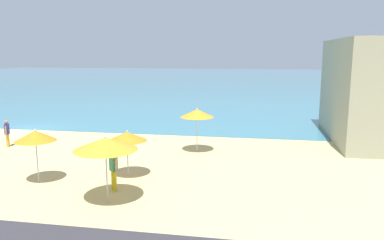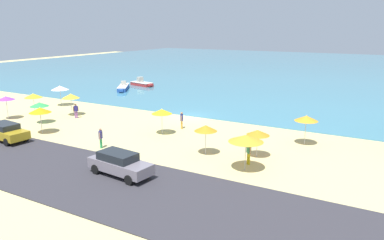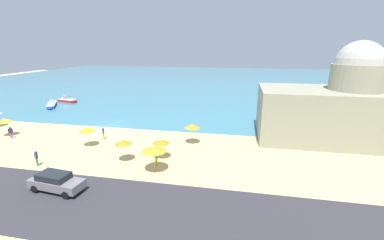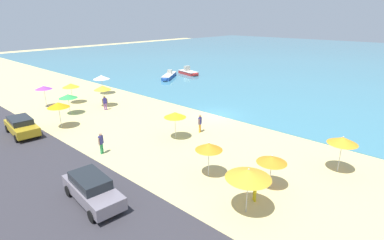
# 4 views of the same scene
# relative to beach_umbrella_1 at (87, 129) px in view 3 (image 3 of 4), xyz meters

# --- Properties ---
(ground_plane) EXTENTS (160.00, 160.00, 0.00)m
(ground_plane) POSITION_rel_beach_umbrella_1_xyz_m (-1.23, 7.25, -2.10)
(ground_plane) COLOR #CDBE7D
(sea) EXTENTS (150.00, 110.00, 0.05)m
(sea) POSITION_rel_beach_umbrella_1_xyz_m (-1.23, 62.25, -2.08)
(sea) COLOR teal
(sea) RESTS_ON ground_plane
(beach_umbrella_1) EXTENTS (1.84, 1.84, 2.39)m
(beach_umbrella_1) POSITION_rel_beach_umbrella_1_xyz_m (0.00, 0.00, 0.00)
(beach_umbrella_1) COLOR #B2B2B7
(beach_umbrella_1) RESTS_ON ground_plane
(beach_umbrella_2) EXTENTS (1.79, 1.79, 2.15)m
(beach_umbrella_2) POSITION_rel_beach_umbrella_1_xyz_m (9.58, -1.58, -0.22)
(beach_umbrella_2) COLOR #B2B2B7
(beach_umbrella_2) RESTS_ON ground_plane
(beach_umbrella_3) EXTENTS (1.89, 1.89, 2.53)m
(beach_umbrella_3) POSITION_rel_beach_umbrella_1_xyz_m (11.98, 3.22, 0.14)
(beach_umbrella_3) COLOR #B2B2B7
(beach_umbrella_3) RESTS_ON ground_plane
(beach_umbrella_4) EXTENTS (1.74, 1.74, 2.36)m
(beach_umbrella_4) POSITION_rel_beach_umbrella_1_xyz_m (5.98, -2.97, -0.04)
(beach_umbrella_4) COLOR #B2B2B7
(beach_umbrella_4) RESTS_ON ground_plane
(beach_umbrella_6) EXTENTS (1.88, 1.88, 2.48)m
(beach_umbrella_6) POSITION_rel_beach_umbrella_1_xyz_m (-12.72, 1.21, 0.06)
(beach_umbrella_6) COLOR #B2B2B7
(beach_umbrella_6) RESTS_ON ground_plane
(beach_umbrella_7) EXTENTS (2.37, 2.37, 2.57)m
(beach_umbrella_7) POSITION_rel_beach_umbrella_1_xyz_m (9.83, -4.56, 0.16)
(beach_umbrella_7) COLOR #B2B2B7
(beach_umbrella_7) RESTS_ON ground_plane
(bather_0) EXTENTS (0.35, 0.52, 1.67)m
(bather_0) POSITION_rel_beach_umbrella_1_xyz_m (-2.01, -5.75, -1.17)
(bather_0) COLOR #309C58
(bather_0) RESTS_ON ground_plane
(bather_1) EXTENTS (0.34, 0.53, 1.63)m
(bather_1) POSITION_rel_beach_umbrella_1_xyz_m (0.59, 2.47, -1.19)
(bather_1) COLOR gold
(bather_1) RESTS_ON ground_plane
(bather_2) EXTENTS (0.36, 0.52, 1.58)m
(bather_2) POSITION_rel_beach_umbrella_1_xyz_m (-11.39, 0.55, -1.22)
(bather_2) COLOR #90509E
(bather_2) RESTS_ON ground_plane
(bather_3) EXTENTS (0.44, 0.42, 1.74)m
(bather_3) POSITION_rel_beach_umbrella_1_xyz_m (9.62, -3.37, -1.12)
(bather_3) COLOR gold
(bather_3) RESTS_ON ground_plane
(parked_car_0) EXTENTS (4.64, 2.16, 1.53)m
(parked_car_0) POSITION_rel_beach_umbrella_1_xyz_m (3.11, -9.49, -1.23)
(parked_car_0) COLOR slate
(parked_car_0) RESTS_ON coastal_road
(skiff_nearshore) EXTENTS (4.59, 2.51, 1.40)m
(skiff_nearshore) POSITION_rel_beach_umbrella_1_xyz_m (-18.75, 21.85, -1.68)
(skiff_nearshore) COLOR #B62E2D
(skiff_nearshore) RESTS_ON sea
(skiff_offshore) EXTENTS (4.05, 5.49, 1.25)m
(skiff_offshore) POSITION_rel_beach_umbrella_1_xyz_m (-18.87, 17.32, -1.69)
(skiff_offshore) COLOR #2751A2
(skiff_offshore) RESTS_ON sea
(harbor_fortress) EXTENTS (13.98, 9.26, 12.18)m
(harbor_fortress) POSITION_rel_beach_umbrella_1_xyz_m (28.43, 7.97, 2.26)
(harbor_fortress) COLOR gray
(harbor_fortress) RESTS_ON ground_plane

